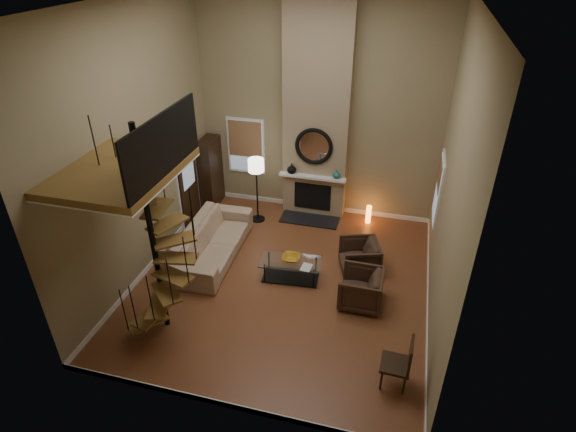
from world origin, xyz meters
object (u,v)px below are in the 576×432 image
(armchair_far, at_px, (365,289))
(floor_lamp, at_px, (256,170))
(coffee_table, at_px, (291,267))
(side_chair, at_px, (401,362))
(sofa, at_px, (212,240))
(hutch, at_px, (210,172))
(armchair_near, at_px, (363,257))
(accent_lamp, at_px, (368,214))

(armchair_far, bearing_deg, floor_lamp, -129.42)
(coffee_table, distance_m, floor_lamp, 2.80)
(side_chair, bearing_deg, sofa, 149.07)
(hutch, distance_m, floor_lamp, 1.62)
(sofa, relative_size, armchair_near, 3.39)
(hutch, height_order, armchair_far, hutch)
(sofa, distance_m, coffee_table, 1.98)
(hutch, distance_m, coffee_table, 3.97)
(hutch, distance_m, accent_lamp, 4.31)
(armchair_near, distance_m, floor_lamp, 3.39)
(armchair_far, relative_size, floor_lamp, 0.49)
(hutch, relative_size, sofa, 0.67)
(side_chair, bearing_deg, accent_lamp, 102.21)
(hutch, bearing_deg, armchair_far, -33.78)
(armchair_near, bearing_deg, armchair_far, -9.72)
(sofa, xyz_separation_m, accent_lamp, (3.29, 2.33, -0.15))
(coffee_table, height_order, accent_lamp, accent_lamp)
(hutch, xyz_separation_m, sofa, (0.96, -2.25, -0.55))
(sofa, height_order, armchair_far, sofa)
(coffee_table, bearing_deg, side_chair, -42.79)
(sofa, height_order, side_chair, side_chair)
(armchair_near, relative_size, coffee_table, 0.61)
(armchair_near, xyz_separation_m, coffee_table, (-1.45, -0.68, -0.07))
(hutch, bearing_deg, sofa, -66.99)
(armchair_near, relative_size, floor_lamp, 0.48)
(sofa, relative_size, side_chair, 2.81)
(armchair_far, bearing_deg, hutch, -123.62)
(armchair_far, relative_size, coffee_table, 0.63)
(accent_lamp, height_order, side_chair, side_chair)
(hutch, relative_size, coffee_table, 1.37)
(floor_lamp, bearing_deg, accent_lamp, 11.79)
(sofa, xyz_separation_m, coffee_table, (1.94, -0.37, -0.11))
(armchair_far, distance_m, side_chair, 2.01)
(hutch, distance_m, armchair_near, 4.80)
(sofa, distance_m, accent_lamp, 4.04)
(floor_lamp, bearing_deg, sofa, -106.30)
(hutch, relative_size, side_chair, 1.87)
(accent_lamp, bearing_deg, side_chair, -77.79)
(hutch, bearing_deg, coffee_table, -42.15)
(hutch, bearing_deg, accent_lamp, 1.09)
(armchair_far, xyz_separation_m, floor_lamp, (-3.05, 2.52, 1.06))
(side_chair, bearing_deg, armchair_far, 113.46)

